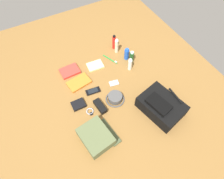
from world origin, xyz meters
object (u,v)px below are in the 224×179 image
Objects in this scene: bucket_hat at (115,98)px; wallet at (78,105)px; sunscreen_spray at (114,42)px; travel_guidebook at (79,83)px; shampoo_bottle at (132,57)px; notepad at (95,65)px; toothpaste_tube at (130,64)px; media_player at (114,83)px; lotion_bottle at (117,46)px; deodorant_spray at (127,54)px; paperback_novel at (70,71)px; cell_phone at (93,91)px; wristwatch at (90,112)px; toothbrush at (111,60)px; toiletry_pouch at (96,137)px; sunglasses_case at (100,106)px; backpack at (161,106)px.

wallet is at bearing -107.99° from bucket_hat.
sunscreen_spray is 0.56m from travel_guidebook.
shampoo_bottle is at bearing 131.14° from bucket_hat.
notepad is at bearing 117.44° from travel_guidebook.
toothpaste_tube is 1.42× the size of media_player.
lotion_bottle is 1.74× the size of media_player.
lotion_bottle reaches higher than deodorant_spray.
paperback_novel is 0.17m from travel_guidebook.
media_player is 0.37m from wallet.
cell_phone reaches higher than wristwatch.
wristwatch is (0.48, -0.01, -0.00)m from paperback_novel.
bucket_hat is at bearing -27.94° from sunscreen_spray.
deodorant_spray is 0.54m from travel_guidebook.
wallet reaches higher than toothbrush.
toothbrush is (-0.42, 0.18, -0.02)m from bucket_hat.
toiletry_pouch is 1.84× the size of notepad.
cell_phone is at bearing -73.60° from shampoo_bottle.
sunglasses_case reaches higher than paperback_novel.
travel_guidebook is 2.00× the size of wallet.
backpack is 2.40× the size of bucket_hat.
sunscreen_spray is at bearing 116.33° from travel_guidebook.
paperback_novel is at bearing -171.39° from travel_guidebook.
wallet is (0.06, -0.37, 0.01)m from media_player.
sunglasses_case is (0.56, -0.44, -0.06)m from sunscreen_spray.
backpack is at bearing 25.28° from notepad.
sunscreen_spray reaches higher than notepad.
sunglasses_case is at bearing 10.33° from travel_guidebook.
paperback_novel is at bearing 175.13° from toiletry_pouch.
backpack is 0.59m from cell_phone.
deodorant_spray is 1.14× the size of wallet.
shampoo_bottle reaches higher than media_player.
sunscreen_spray is 2.24× the size of wristwatch.
wallet is 0.73× the size of notepad.
lotion_bottle reaches higher than toiletry_pouch.
shampoo_bottle reaches higher than bucket_hat.
sunscreen_spray is 1.20× the size of cell_phone.
paperback_novel is (-0.11, -0.56, -0.05)m from deodorant_spray.
shampoo_bottle is (0.06, 0.02, 0.00)m from deodorant_spray.
toothpaste_tube is at bearing 59.96° from notepad.
wristwatch is at bearing -1.14° from paperback_novel.
toiletry_pouch is at bearing -38.48° from lotion_bottle.
sunscreen_spray is 0.96× the size of toothbrush.
bucket_hat is at bearing -133.69° from backpack.
bucket_hat is 0.37m from toothpaste_tube.
sunscreen_spray is at bearing 151.02° from media_player.
cell_phone is 0.30m from notepad.
lotion_bottle is at bearing 179.79° from toothpaste_tube.
toothpaste_tube is at bearing 114.56° from wristwatch.
travel_guidebook is 1.66× the size of cell_phone.
sunglasses_case is (0.32, -0.50, -0.04)m from shampoo_bottle.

